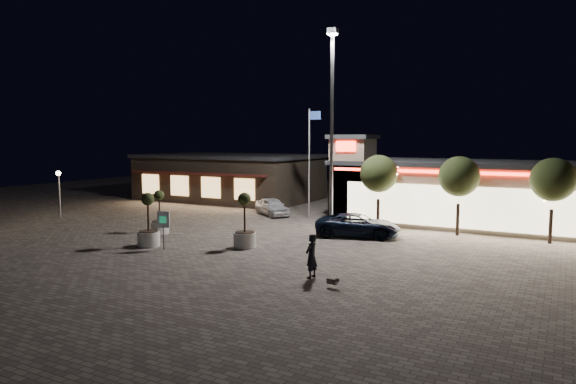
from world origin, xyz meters
The scene contains 17 objects.
ground centered at (0.00, 0.00, 0.00)m, with size 90.00×90.00×0.00m, color slate.
retail_building centered at (9.51, 15.82, 2.21)m, with size 20.40×8.40×6.10m.
restaurant_building centered at (-14.00, 19.97, 2.16)m, with size 16.40×11.00×4.30m.
floodlight_pole centered at (2.00, 8.00, 7.02)m, with size 0.60×0.40×12.38m.
flagpole centered at (-1.90, 13.00, 4.74)m, with size 0.95×0.10×8.00m.
lamp_post_west centered at (-18.00, 4.00, 2.46)m, with size 0.36×0.36×3.48m.
string_tree_a centered at (4.00, 11.00, 3.56)m, with size 2.42×2.42×4.79m.
string_tree_b centered at (9.00, 11.00, 3.56)m, with size 2.42×2.42×4.79m.
string_tree_c centered at (14.00, 11.00, 3.56)m, with size 2.42×2.42×4.79m.
pickup_truck centered at (3.85, 7.74, 0.69)m, with size 2.30×4.99×1.39m, color black.
white_sedan centered at (-4.96, 12.68, 0.67)m, with size 1.58×3.92×1.34m, color silver.
pedestrian centered at (5.45, -1.78, 0.93)m, with size 0.68×0.44×1.86m, color black.
dog centered at (6.87, -2.69, 0.28)m, with size 0.54×0.24×0.29m.
planter_left centered at (-7.25, 2.88, 0.83)m, with size 1.09×1.09×2.68m.
planter_mid centered at (-5.13, -0.29, 0.90)m, with size 1.19×1.19×2.93m.
planter_right centered at (-0.36, 1.94, 0.92)m, with size 1.21×1.21×2.98m.
valet_sign centered at (-3.80, -0.56, 1.42)m, with size 0.65×0.28×2.03m.
Camera 1 is at (14.71, -20.72, 5.83)m, focal length 32.00 mm.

